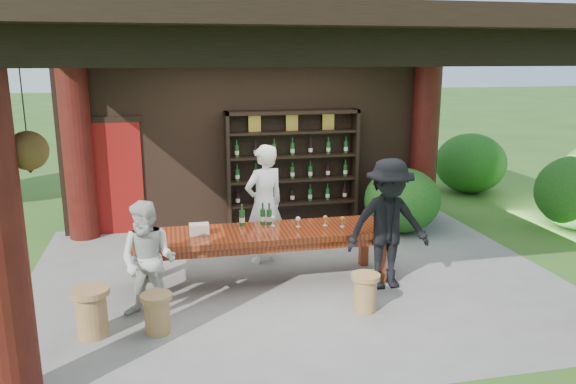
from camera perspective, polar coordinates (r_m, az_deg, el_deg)
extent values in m
plane|color=#2D5119|center=(8.11, 0.61, -8.58)|extent=(90.00, 90.00, 0.00)
cube|color=slate|center=(8.13, 0.61, -8.90)|extent=(7.40, 5.90, 0.10)
cube|color=black|center=(10.31, -2.82, 5.72)|extent=(7.00, 0.18, 3.30)
cube|color=maroon|center=(10.22, -17.21, 1.35)|extent=(0.95, 0.06, 2.00)
cylinder|color=#380C0A|center=(10.07, -20.63, 4.68)|extent=(0.50, 0.50, 3.30)
cylinder|color=#380C0A|center=(11.08, 13.73, 5.91)|extent=(0.50, 0.50, 3.30)
cube|color=black|center=(5.20, 6.85, 14.46)|extent=(6.70, 0.35, 0.35)
cube|color=black|center=(7.46, -24.31, 13.11)|extent=(0.30, 5.20, 0.30)
cube|color=black|center=(8.77, 21.73, 13.25)|extent=(0.30, 5.20, 0.30)
cube|color=black|center=(7.52, 0.68, 16.18)|extent=(7.50, 6.00, 0.20)
cylinder|color=black|center=(5.26, -25.26, 7.54)|extent=(0.01, 0.01, 0.75)
cone|color=black|center=(5.32, -24.76, 2.67)|extent=(0.32, 0.32, 0.18)
sphere|color=#1E5919|center=(5.30, -24.88, 3.84)|extent=(0.34, 0.34, 0.34)
cube|color=#611C0D|center=(7.69, -2.73, -4.23)|extent=(3.47, 0.92, 0.08)
cube|color=#611C0D|center=(7.72, -2.72, -4.93)|extent=(3.27, 0.76, 0.12)
cube|color=#611C0D|center=(7.42, -14.76, -8.45)|extent=(0.12, 0.12, 0.67)
cube|color=#611C0D|center=(7.90, 9.39, -6.77)|extent=(0.12, 0.12, 0.67)
cube|color=#611C0D|center=(8.06, -14.55, -6.63)|extent=(0.12, 0.12, 0.67)
cube|color=#611C0D|center=(8.51, 7.72, -5.21)|extent=(0.12, 0.12, 0.67)
cylinder|color=olive|center=(6.67, -13.15, -12.16)|extent=(0.28, 0.28, 0.41)
cylinder|color=olive|center=(6.57, -13.26, -10.32)|extent=(0.36, 0.36, 0.06)
cylinder|color=olive|center=(7.09, 7.83, -10.29)|extent=(0.28, 0.28, 0.42)
cylinder|color=olive|center=(6.99, 7.89, -8.51)|extent=(0.36, 0.36, 0.06)
cylinder|color=olive|center=(6.78, -19.30, -11.74)|extent=(0.34, 0.34, 0.50)
cylinder|color=olive|center=(6.67, -19.49, -9.52)|extent=(0.43, 0.43, 0.07)
imported|color=white|center=(8.43, -2.42, -1.24)|extent=(0.78, 0.66, 1.81)
imported|color=beige|center=(6.85, -13.99, -6.80)|extent=(0.86, 0.78, 1.44)
imported|color=black|center=(7.60, 10.16, -3.25)|extent=(1.15, 0.66, 1.77)
cube|color=#BF6672|center=(7.60, -9.01, -3.74)|extent=(0.26, 0.18, 0.14)
ellipsoid|color=#194C14|center=(13.55, 18.01, 2.38)|extent=(1.60, 1.60, 1.36)
ellipsoid|color=#194C14|center=(10.21, 11.50, -1.28)|extent=(1.35, 1.35, 1.15)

